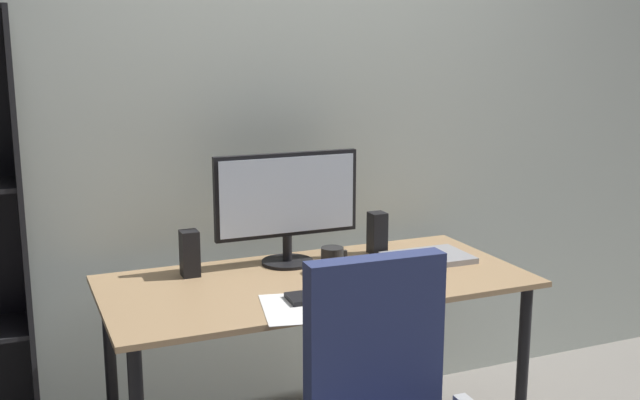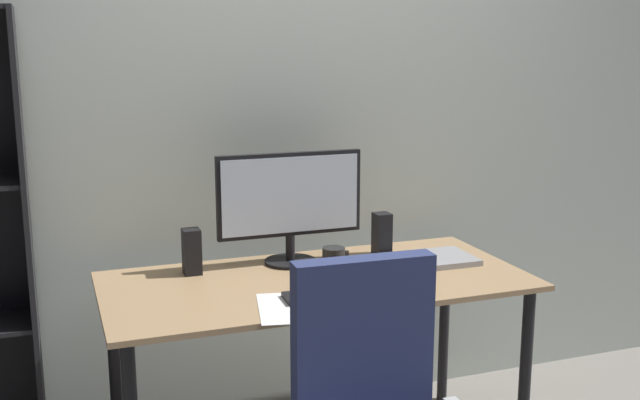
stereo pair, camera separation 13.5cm
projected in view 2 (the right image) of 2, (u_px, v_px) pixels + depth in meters
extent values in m
cube|color=beige|center=(273.00, 111.00, 3.13)|extent=(6.40, 0.10, 2.60)
cube|color=tan|center=(317.00, 281.00, 2.75)|extent=(1.53, 0.72, 0.02)
cylinder|color=black|center=(525.00, 381.00, 2.79)|extent=(0.04, 0.04, 0.72)
cylinder|color=black|center=(115.00, 371.00, 2.87)|extent=(0.04, 0.04, 0.72)
cylinder|color=black|center=(444.00, 324.00, 3.34)|extent=(0.04, 0.04, 0.72)
cylinder|color=black|center=(290.00, 261.00, 2.95)|extent=(0.20, 0.20, 0.01)
cylinder|color=black|center=(290.00, 247.00, 2.93)|extent=(0.04, 0.04, 0.10)
cube|color=black|center=(290.00, 194.00, 2.89)|extent=(0.57, 0.03, 0.32)
cube|color=silver|center=(291.00, 195.00, 2.88)|extent=(0.54, 0.01, 0.29)
cube|color=black|center=(327.00, 295.00, 2.55)|extent=(0.30, 0.12, 0.02)
cube|color=black|center=(388.00, 287.00, 2.61)|extent=(0.07, 0.11, 0.03)
cylinder|color=black|center=(334.00, 260.00, 2.81)|extent=(0.08, 0.08, 0.10)
cube|color=black|center=(346.00, 258.00, 2.83)|extent=(0.02, 0.01, 0.05)
cube|color=#99999E|center=(432.00, 259.00, 2.96)|extent=(0.32, 0.23, 0.02)
cube|color=black|center=(192.00, 252.00, 2.79)|extent=(0.06, 0.07, 0.17)
cube|color=black|center=(382.00, 234.00, 3.05)|extent=(0.06, 0.07, 0.17)
cube|color=white|center=(291.00, 308.00, 2.45)|extent=(0.27, 0.33, 0.00)
cube|color=navy|center=(363.00, 348.00, 2.11)|extent=(0.40, 0.09, 0.52)
cube|color=black|center=(30.00, 251.00, 2.70)|extent=(0.02, 0.28, 1.70)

